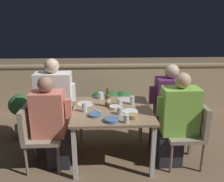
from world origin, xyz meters
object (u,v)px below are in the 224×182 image
person_green_blouse (176,121)px  person_coral_top (52,123)px  chair_right_near (191,128)px  chair_left_near (36,131)px  person_purple_stripe (167,108)px  potted_plant (21,111)px  chair_right_far (180,116)px  beer_bottle (107,99)px  chair_left_far (44,118)px  person_white_polo (57,107)px

person_green_blouse → person_coral_top: bearing=179.3°
person_coral_top → chair_right_near: (1.74, -0.02, -0.10)m
chair_left_near → person_purple_stripe: size_ratio=0.66×
chair_left_near → person_coral_top: 0.22m
person_coral_top → potted_plant: person_coral_top is taller
chair_right_far → chair_right_near: bearing=-86.4°
beer_bottle → chair_left_near: bearing=-163.5°
chair_left_near → person_green_blouse: bearing=-0.6°
chair_right_near → person_green_blouse: size_ratio=0.67×
chair_left_near → chair_right_far: (1.91, 0.36, 0.00)m
chair_right_near → potted_plant: size_ratio=1.16×
person_coral_top → person_green_blouse: 1.54m
chair_right_near → chair_right_far: bearing=93.6°
person_green_blouse → chair_right_far: 0.43m
person_purple_stripe → person_coral_top: bearing=-166.8°
chair_left_far → potted_plant: bearing=136.7°
person_coral_top → chair_right_far: bearing=11.7°
chair_left_far → person_white_polo: bearing=0.0°
chair_left_far → potted_plant: size_ratio=1.16×
chair_left_far → person_green_blouse: bearing=-12.7°
potted_plant → chair_left_near: bearing=-61.1°
chair_left_far → chair_right_near: same height
chair_right_far → potted_plant: 2.39m
chair_left_far → chair_right_near: size_ratio=1.00×
person_green_blouse → potted_plant: 2.33m
chair_left_near → chair_right_far: bearing=10.5°
chair_right_far → beer_bottle: beer_bottle is taller
person_white_polo → chair_right_near: (1.73, -0.39, -0.16)m
chair_left_near → beer_bottle: beer_bottle is taller
person_green_blouse → person_purple_stripe: 0.38m
chair_right_near → potted_plant: 2.51m
person_purple_stripe → chair_right_far: bearing=-0.0°
person_white_polo → potted_plant: (-0.64, 0.42, -0.23)m
chair_left_near → chair_left_far: size_ratio=1.00×
chair_left_near → chair_right_near: bearing=-0.6°
person_white_polo → chair_right_far: person_white_polo is taller
chair_right_near → person_purple_stripe: size_ratio=0.66×
person_coral_top → person_white_polo: 0.38m
chair_left_far → person_green_blouse: (1.73, -0.39, 0.11)m
potted_plant → chair_right_far: bearing=-10.5°
beer_bottle → chair_right_far: bearing=5.2°
chair_left_far → chair_left_near: bearing=-91.6°
chair_right_far → potted_plant: (-2.35, 0.43, -0.06)m
beer_bottle → person_coral_top: bearing=-159.1°
person_white_polo → person_purple_stripe: bearing=-0.5°
person_coral_top → chair_right_far: (1.72, 0.36, -0.10)m
person_coral_top → potted_plant: bearing=128.7°
person_coral_top → potted_plant: (-0.63, 0.79, -0.16)m
person_white_polo → chair_right_near: bearing=-12.6°
person_coral_top → person_green_blouse: bearing=-0.7°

